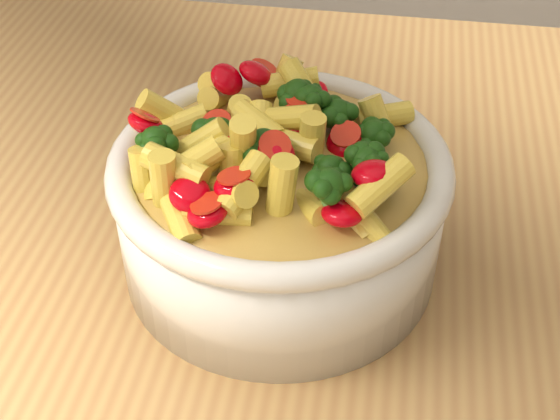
# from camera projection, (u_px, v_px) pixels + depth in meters

# --- Properties ---
(table) EXTENTS (1.20, 0.80, 0.90)m
(table) POSITION_uv_depth(u_px,v_px,m) (194.00, 325.00, 0.66)
(table) COLOR #A98048
(table) RESTS_ON ground
(serving_bowl) EXTENTS (0.23, 0.23, 0.10)m
(serving_bowl) POSITION_uv_depth(u_px,v_px,m) (280.00, 209.00, 0.54)
(serving_bowl) COLOR silver
(serving_bowl) RESTS_ON table
(pasta_salad) EXTENTS (0.18, 0.18, 0.04)m
(pasta_salad) POSITION_uv_depth(u_px,v_px,m) (280.00, 136.00, 0.50)
(pasta_salad) COLOR #FFDF50
(pasta_salad) RESTS_ON serving_bowl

